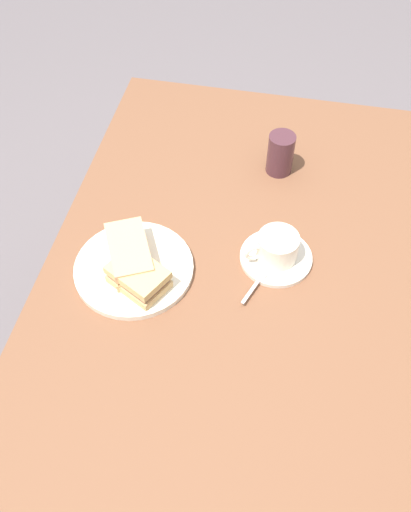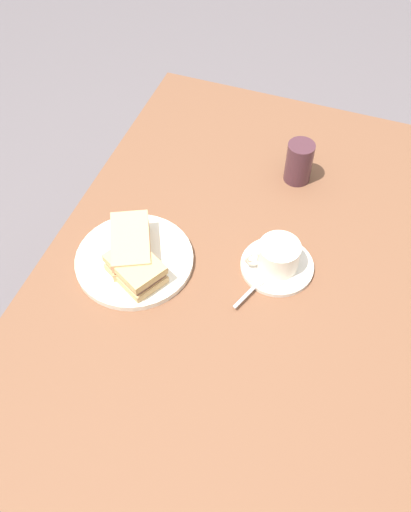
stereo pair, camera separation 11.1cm
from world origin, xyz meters
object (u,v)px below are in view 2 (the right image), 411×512
coffee_cup (278,255)px  spoon (254,287)px  sandwich_plate (134,260)px  dining_table (239,287)px  sandwich_front (131,245)px  sandwich_back (136,269)px  drinking_glass (299,162)px  coffee_saucer (277,266)px

coffee_cup → spoon: coffee_cup is taller
spoon → sandwich_plate: bearing=93.4°
dining_table → spoon: 0.11m
dining_table → sandwich_front: (-0.05, 0.23, 0.12)m
dining_table → spoon: bearing=-137.7°
sandwich_front → sandwich_back: sandwich_front is taller
dining_table → spoon: (-0.05, -0.05, 0.09)m
coffee_cup → spoon: 0.08m
sandwich_plate → drinking_glass: bearing=-35.6°
sandwich_front → drinking_glass: bearing=-37.4°
coffee_saucer → spoon: size_ratio=1.63×
dining_table → coffee_saucer: (0.02, -0.07, 0.08)m
coffee_saucer → spoon: (-0.07, 0.03, 0.01)m
dining_table → sandwich_back: 0.25m
sandwich_front → sandwich_back: size_ratio=1.20×
sandwich_back → coffee_cup: bearing=-63.9°
sandwich_plate → drinking_glass: (0.37, -0.26, 0.05)m
dining_table → sandwich_back: bearing=118.8°
sandwich_back → drinking_glass: (0.41, -0.24, 0.01)m
sandwich_plate → sandwich_back: sandwich_back is taller
sandwich_front → sandwich_plate: bearing=-139.6°
coffee_cup → sandwich_back: bearing=116.1°
coffee_cup → sandwich_front: bearing=104.6°
spoon → sandwich_front: bearing=91.1°
sandwich_back → spoon: sandwich_back is taller
sandwich_plate → spoon: spoon is taller
sandwich_back → sandwich_plate: bearing=30.4°
dining_table → sandwich_back: sandwich_back is taller
drinking_glass → coffee_saucer: bearing=-174.3°
sandwich_back → coffee_cup: 0.30m
spoon → drinking_glass: 0.36m
coffee_saucer → drinking_glass: size_ratio=1.49×
sandwich_front → spoon: 0.27m
sandwich_back → coffee_saucer: 0.30m
sandwich_plate → dining_table: bearing=-73.4°
coffee_cup → drinking_glass: (0.28, 0.03, 0.01)m
sandwich_plate → coffee_saucer: bearing=-73.0°
spoon → coffee_cup: bearing=-20.3°
dining_table → drinking_glass: (0.30, -0.05, 0.13)m
coffee_saucer → coffee_cup: size_ratio=1.41×
sandwich_plate → spoon: 0.26m
drinking_glass → spoon: bearing=179.9°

